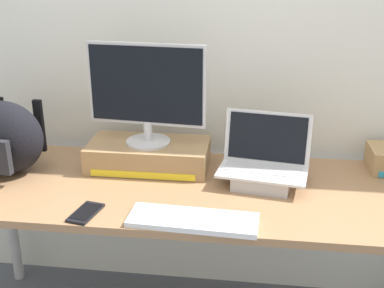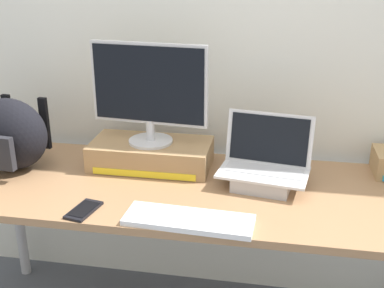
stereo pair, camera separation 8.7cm
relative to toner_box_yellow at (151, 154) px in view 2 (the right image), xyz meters
name	(u,v)px [view 2 (the right image)]	position (x,y,z in m)	size (l,w,h in m)	color
back_wall	(210,28)	(0.21, 0.29, 0.50)	(7.00, 0.10, 2.60)	silver
desk	(192,201)	(0.21, -0.16, -0.12)	(2.04, 0.71, 0.74)	#99704C
toner_box_yellow	(151,154)	(0.00, 0.00, 0.00)	(0.51, 0.26, 0.11)	#9E7A51
desktop_monitor	(149,91)	(0.00, 0.00, 0.28)	(0.50, 0.19, 0.42)	silver
open_laptop	(264,171)	(0.49, -0.10, 0.00)	(0.38, 0.27, 0.28)	#ADADB2
external_keyboard	(189,220)	(0.25, -0.45, -0.04)	(0.45, 0.17, 0.02)	white
messenger_backpack	(9,135)	(-0.58, -0.13, 0.10)	(0.35, 0.30, 0.31)	black
cell_phone	(84,210)	(-0.14, -0.43, -0.05)	(0.10, 0.16, 0.01)	black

